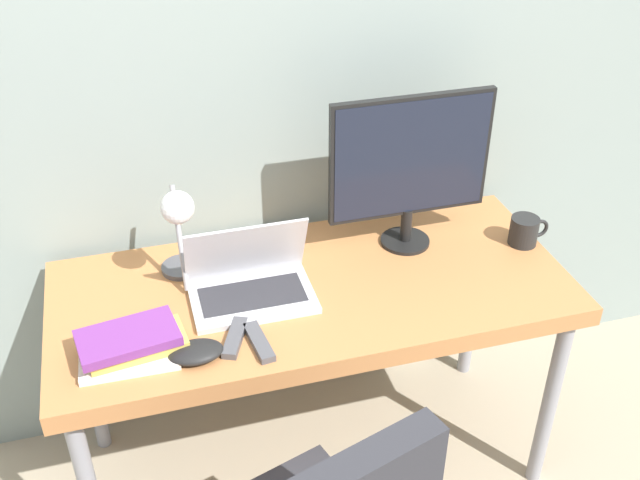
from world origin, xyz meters
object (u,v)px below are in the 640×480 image
Objects in this scene: monitor at (410,163)px; laptop at (250,282)px; desk_lamp at (179,224)px; book_stack at (131,345)px; game_controller at (196,352)px; mug at (525,231)px.

laptop is at bearing -165.21° from monitor.
desk_lamp is 1.18× the size of book_stack.
book_stack is at bearing 161.43° from game_controller.
monitor is 1.76× the size of book_stack.
book_stack is 2.19× the size of mug.
desk_lamp is 2.58× the size of mug.
laptop reaches higher than game_controller.
book_stack is (-0.35, -0.17, -0.01)m from laptop.
mug is 1.13m from game_controller.
monitor is 3.53× the size of game_controller.
laptop is 2.65× the size of mug.
game_controller is (-0.73, -0.37, -0.27)m from monitor.
mug is (1.09, -0.06, -0.18)m from desk_lamp.
game_controller is (-0.01, -0.32, -0.21)m from desk_lamp.
book_stack is at bearing -153.74° from laptop.
laptop reaches higher than book_stack.
monitor is at bearing 19.53° from book_stack.
mug is at bearing 1.95° from laptop.
laptop is at bearing 49.74° from game_controller.
monitor reaches higher than laptop.
desk_lamp is (-0.18, 0.09, 0.18)m from laptop.
desk_lamp is 1.10m from mug.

